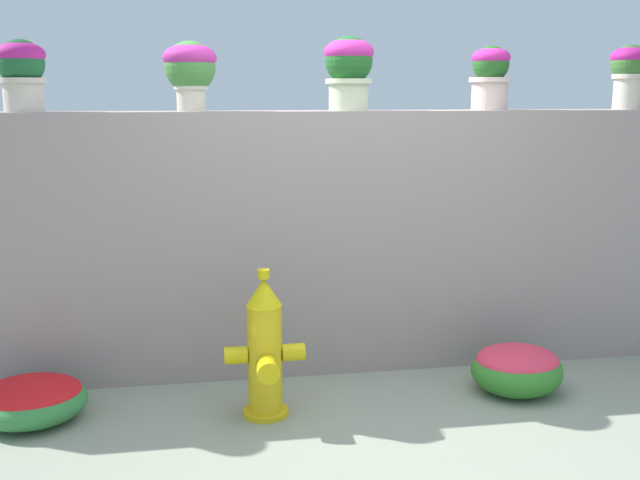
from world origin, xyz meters
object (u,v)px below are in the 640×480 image
at_px(fire_hydrant, 265,351).
at_px(potted_plant_1, 21,69).
at_px(potted_plant_5, 630,69).
at_px(potted_plant_4, 490,73).
at_px(flower_bush_left, 517,368).
at_px(potted_plant_2, 190,67).
at_px(potted_plant_3, 349,66).
at_px(flower_bush_right, 30,399).

bearing_deg(fire_hydrant, potted_plant_1, 152.06).
distance_m(potted_plant_5, fire_hydrant, 3.04).
xyz_separation_m(potted_plant_4, flower_bush_left, (-0.01, -0.65, -1.77)).
height_order(potted_plant_2, potted_plant_4, potted_plant_2).
xyz_separation_m(potted_plant_1, potted_plant_5, (3.84, -0.00, 0.02)).
xyz_separation_m(potted_plant_3, fire_hydrant, (-0.61, -0.69, -1.58)).
height_order(potted_plant_1, potted_plant_5, potted_plant_5).
xyz_separation_m(potted_plant_2, potted_plant_4, (1.91, 0.01, -0.03)).
xyz_separation_m(potted_plant_5, fire_hydrant, (-2.51, -0.70, -1.57)).
height_order(potted_plant_5, flower_bush_left, potted_plant_5).
bearing_deg(potted_plant_1, potted_plant_5, -0.04).
bearing_deg(flower_bush_left, potted_plant_3, 146.79).
distance_m(potted_plant_4, fire_hydrant, 2.30).
height_order(potted_plant_2, potted_plant_5, potted_plant_5).
bearing_deg(potted_plant_4, potted_plant_2, -179.69).
bearing_deg(potted_plant_3, flower_bush_left, -33.21).
distance_m(potted_plant_4, potted_plant_5, 0.96).
distance_m(potted_plant_2, fire_hydrant, 1.76).
height_order(flower_bush_left, flower_bush_right, flower_bush_left).
xyz_separation_m(potted_plant_1, flower_bush_right, (0.03, -0.57, -1.81)).
bearing_deg(potted_plant_5, fire_hydrant, -164.33).
bearing_deg(flower_bush_right, potted_plant_1, 93.46).
relative_size(potted_plant_1, fire_hydrant, 0.49).
relative_size(potted_plant_4, fire_hydrant, 0.48).
bearing_deg(potted_plant_5, flower_bush_left, -147.28).
bearing_deg(fire_hydrant, flower_bush_left, 3.03).
distance_m(potted_plant_1, flower_bush_right, 1.89).
xyz_separation_m(potted_plant_4, flower_bush_right, (-2.85, -0.59, -1.79)).
height_order(potted_plant_3, flower_bush_left, potted_plant_3).
xyz_separation_m(potted_plant_3, flower_bush_left, (0.93, -0.61, -1.80)).
distance_m(potted_plant_2, potted_plant_5, 2.88).
height_order(potted_plant_3, fire_hydrant, potted_plant_3).
distance_m(potted_plant_1, potted_plant_4, 2.88).
height_order(potted_plant_1, potted_plant_2, potted_plant_2).
bearing_deg(flower_bush_right, potted_plant_3, 16.27).
distance_m(potted_plant_1, fire_hydrant, 2.17).
relative_size(potted_plant_3, potted_plant_5, 1.08).
relative_size(potted_plant_1, potted_plant_3, 0.91).
bearing_deg(flower_bush_right, fire_hydrant, -6.03).
xyz_separation_m(potted_plant_2, flower_bush_right, (-0.93, -0.58, -1.82)).
bearing_deg(potted_plant_2, potted_plant_4, 0.31).
distance_m(potted_plant_1, flower_bush_left, 3.44).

